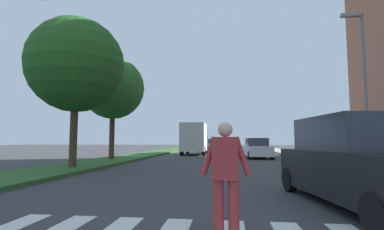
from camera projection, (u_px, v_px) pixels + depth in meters
ground_plane at (221, 156)px, 25.81m from camera, size 140.00×140.00×0.00m
median_strip at (135, 156)px, 24.69m from camera, size 3.24×64.00×0.15m
tree_mid at (76, 65)px, 14.25m from camera, size 4.72×4.72×7.39m
tree_far at (113, 88)px, 20.48m from camera, size 4.43×4.43×7.24m
sidewalk_right at (315, 157)px, 22.97m from camera, size 3.00×64.00×0.15m
traffic_light_gantry at (41, 14)px, 6.56m from camera, size 7.88×0.30×6.00m
street_lamp_right at (362, 74)px, 13.70m from camera, size 1.02×0.24×7.50m
pedestrian_performer at (226, 174)px, 4.18m from camera, size 0.75×0.26×1.69m
suv_crossing at (357, 163)px, 6.32m from camera, size 2.53×4.81×1.97m
sedan_midblock at (257, 149)px, 23.07m from camera, size 2.10×4.23×1.63m
sedan_distant at (216, 146)px, 35.25m from camera, size 2.16×4.46×1.66m
sedan_far_horizon at (208, 144)px, 50.01m from camera, size 1.92×4.59×1.72m
truck_box_delivery at (195, 138)px, 29.11m from camera, size 2.40×6.20×3.10m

